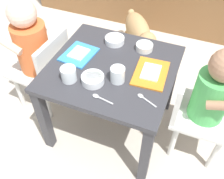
% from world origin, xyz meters
% --- Properties ---
extents(ground_plane, '(7.00, 7.00, 0.00)m').
position_xyz_m(ground_plane, '(0.00, 0.00, 0.00)').
color(ground_plane, beige).
extents(dining_table, '(0.58, 0.56, 0.45)m').
position_xyz_m(dining_table, '(0.00, 0.00, 0.37)').
color(dining_table, '#333338').
rests_on(dining_table, ground).
extents(seated_child_left, '(0.30, 0.30, 0.68)m').
position_xyz_m(seated_child_left, '(-0.45, 0.02, 0.42)').
color(seated_child_left, silver).
rests_on(seated_child_left, ground).
extents(seated_child_right, '(0.28, 0.28, 0.65)m').
position_xyz_m(seated_child_right, '(0.45, 0.03, 0.40)').
color(seated_child_right, silver).
rests_on(seated_child_right, ground).
extents(dog, '(0.35, 0.43, 0.31)m').
position_xyz_m(dog, '(-0.07, 0.67, 0.21)').
color(dog, tan).
rests_on(dog, ground).
extents(food_tray_left, '(0.16, 0.18, 0.02)m').
position_xyz_m(food_tray_left, '(-0.18, 0.02, 0.45)').
color(food_tray_left, '#388CD8').
rests_on(food_tray_left, dining_table).
extents(food_tray_right, '(0.16, 0.21, 0.02)m').
position_xyz_m(food_tray_right, '(0.18, 0.02, 0.45)').
color(food_tray_right, orange).
rests_on(food_tray_right, dining_table).
extents(water_cup_left, '(0.06, 0.06, 0.07)m').
position_xyz_m(water_cup_left, '(0.06, -0.08, 0.48)').
color(water_cup_left, white).
rests_on(water_cup_left, dining_table).
extents(water_cup_right, '(0.07, 0.07, 0.07)m').
position_xyz_m(water_cup_right, '(-0.14, -0.15, 0.48)').
color(water_cup_right, white).
rests_on(water_cup_right, dining_table).
extents(cereal_bowl_left_side, '(0.10, 0.10, 0.03)m').
position_xyz_m(cereal_bowl_left_side, '(-0.06, 0.18, 0.46)').
color(cereal_bowl_left_side, white).
rests_on(cereal_bowl_left_side, dining_table).
extents(cereal_bowl_right_side, '(0.10, 0.10, 0.04)m').
position_xyz_m(cereal_bowl_right_side, '(-0.04, -0.13, 0.47)').
color(cereal_bowl_right_side, white).
rests_on(cereal_bowl_right_side, dining_table).
extents(veggie_bowl_near, '(0.08, 0.08, 0.03)m').
position_xyz_m(veggie_bowl_near, '(0.10, 0.18, 0.46)').
color(veggie_bowl_near, white).
rests_on(veggie_bowl_near, dining_table).
extents(spoon_by_left_tray, '(0.10, 0.05, 0.01)m').
position_xyz_m(spoon_by_left_tray, '(0.20, -0.14, 0.45)').
color(spoon_by_left_tray, silver).
rests_on(spoon_by_left_tray, dining_table).
extents(spoon_by_right_tray, '(0.10, 0.03, 0.01)m').
position_xyz_m(spoon_by_right_tray, '(0.03, -0.21, 0.45)').
color(spoon_by_right_tray, silver).
rests_on(spoon_by_right_tray, dining_table).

